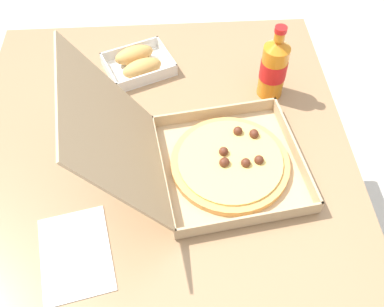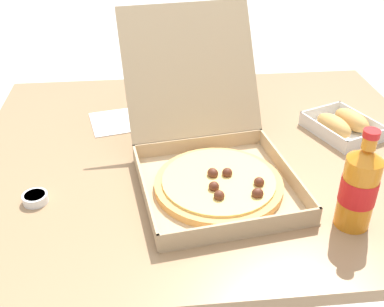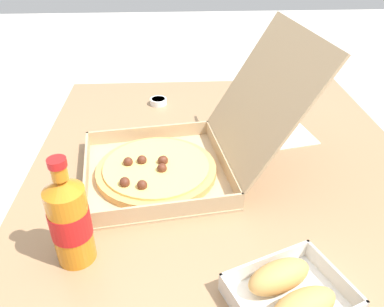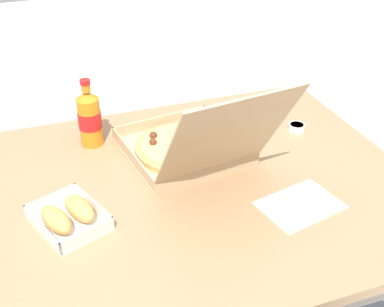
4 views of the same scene
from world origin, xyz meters
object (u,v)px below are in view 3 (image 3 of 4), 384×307
Objects in this scene: cola_bottle at (70,220)px; paper_menu at (280,129)px; pizza_box_open at (175,157)px; dipping_sauce_cup at (158,101)px; bread_side_box at (291,293)px.

cola_bottle is 1.07× the size of paper_menu.
cola_bottle reaches higher than paper_menu.
pizza_box_open reaches higher than dipping_sauce_cup.
bread_side_box is at bearing 16.49° from dipping_sauce_cup.
cola_bottle is 4.00× the size of dipping_sauce_cup.
cola_bottle is (0.27, -0.19, 0.05)m from pizza_box_open.
dipping_sauce_cup is (-0.79, -0.24, -0.01)m from bread_side_box.
cola_bottle is 0.70m from paper_menu.
pizza_box_open is 0.41m from dipping_sauce_cup.
dipping_sauce_cup is at bearing -163.51° from bread_side_box.
pizza_box_open is 0.33m from cola_bottle.
bread_side_box is at bearing 71.83° from cola_bottle.
pizza_box_open reaches higher than bread_side_box.
pizza_box_open is at bearing -154.65° from bread_side_box.
cola_bottle is (-0.12, -0.38, 0.07)m from bread_side_box.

